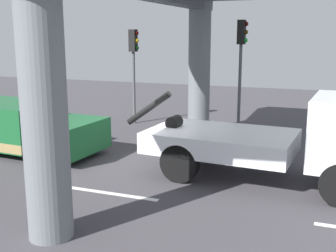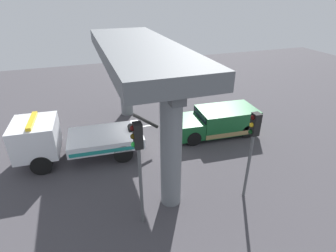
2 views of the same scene
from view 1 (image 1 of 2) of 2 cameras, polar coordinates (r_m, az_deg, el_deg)
name	(u,v)px [view 1 (image 1 of 2)]	position (r m, az deg, el deg)	size (l,w,h in m)	color
ground_plane	(147,168)	(12.48, -2.77, -5.55)	(60.00, 40.00, 0.10)	#423F44
lane_stripe_mid	(108,193)	(10.50, -7.97, -8.82)	(2.60, 0.16, 0.01)	silver
tow_truck_white	(296,138)	(11.14, 16.62, -1.55)	(7.32, 2.76, 2.46)	white
towed_van_green	(18,128)	(14.68, -19.35, -0.20)	(5.32, 2.50, 1.58)	#195B2D
traffic_light_near	(134,55)	(18.10, -4.57, 9.35)	(0.39, 0.32, 3.94)	#515456
traffic_light_far	(241,51)	(16.65, 9.73, 9.79)	(0.39, 0.32, 4.27)	#515456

